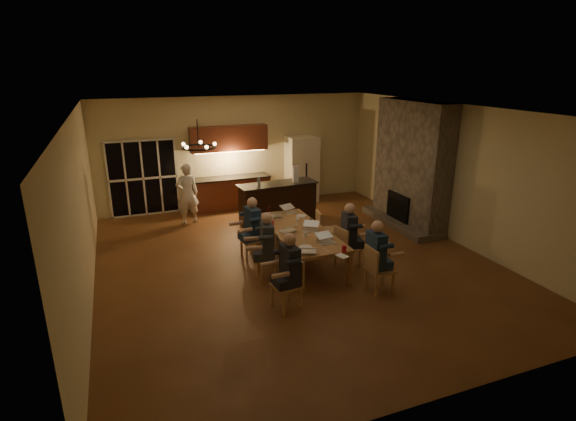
# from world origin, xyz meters

# --- Properties ---
(floor) EXTENTS (9.00, 9.00, 0.00)m
(floor) POSITION_xyz_m (0.00, 0.00, 0.00)
(floor) COLOR brown
(floor) RESTS_ON ground
(back_wall) EXTENTS (8.00, 0.04, 3.20)m
(back_wall) POSITION_xyz_m (0.00, 4.52, 1.60)
(back_wall) COLOR beige
(back_wall) RESTS_ON ground
(left_wall) EXTENTS (0.04, 9.00, 3.20)m
(left_wall) POSITION_xyz_m (-4.02, 0.00, 1.60)
(left_wall) COLOR beige
(left_wall) RESTS_ON ground
(right_wall) EXTENTS (0.04, 9.00, 3.20)m
(right_wall) POSITION_xyz_m (4.02, 0.00, 1.60)
(right_wall) COLOR beige
(right_wall) RESTS_ON ground
(ceiling) EXTENTS (8.00, 9.00, 0.04)m
(ceiling) POSITION_xyz_m (0.00, 0.00, 3.22)
(ceiling) COLOR white
(ceiling) RESTS_ON back_wall
(french_doors) EXTENTS (1.86, 0.08, 2.10)m
(french_doors) POSITION_xyz_m (-2.70, 4.47, 1.05)
(french_doors) COLOR black
(french_doors) RESTS_ON ground
(fireplace) EXTENTS (0.58, 2.50, 3.20)m
(fireplace) POSITION_xyz_m (3.70, 1.20, 1.60)
(fireplace) COLOR #716458
(fireplace) RESTS_ON ground
(kitchenette) EXTENTS (2.24, 0.68, 2.40)m
(kitchenette) POSITION_xyz_m (-0.30, 4.20, 1.20)
(kitchenette) COLOR brown
(kitchenette) RESTS_ON ground
(refrigerator) EXTENTS (0.90, 0.68, 2.00)m
(refrigerator) POSITION_xyz_m (1.90, 4.15, 1.00)
(refrigerator) COLOR #F0E8C9
(refrigerator) RESTS_ON ground
(dining_table) EXTENTS (1.10, 2.72, 0.75)m
(dining_table) POSITION_xyz_m (0.06, -0.08, 0.38)
(dining_table) COLOR #A67842
(dining_table) RESTS_ON ground
(bar_island) EXTENTS (2.13, 0.81, 1.08)m
(bar_island) POSITION_xyz_m (0.53, 2.53, 0.54)
(bar_island) COLOR black
(bar_island) RESTS_ON ground
(chair_left_near) EXTENTS (0.53, 0.53, 0.89)m
(chair_left_near) POSITION_xyz_m (-0.85, -1.71, 0.45)
(chair_left_near) COLOR tan
(chair_left_near) RESTS_ON ground
(chair_left_mid) EXTENTS (0.50, 0.50, 0.89)m
(chair_left_mid) POSITION_xyz_m (-0.77, -0.52, 0.45)
(chair_left_mid) COLOR tan
(chair_left_mid) RESTS_ON ground
(chair_left_far) EXTENTS (0.46, 0.46, 0.89)m
(chair_left_far) POSITION_xyz_m (-0.79, 0.55, 0.45)
(chair_left_far) COLOR tan
(chair_left_far) RESTS_ON ground
(chair_right_near) EXTENTS (0.44, 0.44, 0.89)m
(chair_right_near) POSITION_xyz_m (0.98, -1.76, 0.45)
(chair_right_near) COLOR tan
(chair_right_near) RESTS_ON ground
(chair_right_mid) EXTENTS (0.52, 0.52, 0.89)m
(chair_right_mid) POSITION_xyz_m (0.94, -0.60, 0.45)
(chair_right_mid) COLOR tan
(chair_right_mid) RESTS_ON ground
(chair_right_far) EXTENTS (0.52, 0.52, 0.89)m
(chair_right_far) POSITION_xyz_m (0.97, 0.47, 0.45)
(chair_right_far) COLOR tan
(chair_right_far) RESTS_ON ground
(person_left_near) EXTENTS (0.64, 0.64, 1.38)m
(person_left_near) POSITION_xyz_m (-0.79, -1.71, 0.69)
(person_left_near) COLOR #21242B
(person_left_near) RESTS_ON ground
(person_right_near) EXTENTS (0.62, 0.62, 1.38)m
(person_right_near) POSITION_xyz_m (0.91, -1.69, 0.69)
(person_right_near) COLOR navy
(person_right_near) RESTS_ON ground
(person_left_mid) EXTENTS (0.70, 0.70, 1.38)m
(person_left_mid) POSITION_xyz_m (-0.80, -0.54, 0.69)
(person_left_mid) COLOR #383E42
(person_left_mid) RESTS_ON ground
(person_right_mid) EXTENTS (0.70, 0.70, 1.38)m
(person_right_mid) POSITION_xyz_m (0.96, -0.58, 0.69)
(person_right_mid) COLOR #21242B
(person_right_mid) RESTS_ON ground
(person_left_far) EXTENTS (0.68, 0.68, 1.38)m
(person_left_far) POSITION_xyz_m (-0.77, 0.52, 0.69)
(person_left_far) COLOR navy
(person_left_far) RESTS_ON ground
(standing_person) EXTENTS (0.62, 0.43, 1.62)m
(standing_person) POSITION_xyz_m (-1.69, 3.36, 0.81)
(standing_person) COLOR white
(standing_person) RESTS_ON ground
(chandelier) EXTENTS (0.57, 0.57, 0.03)m
(chandelier) POSITION_xyz_m (-2.05, -0.85, 2.75)
(chandelier) COLOR black
(chandelier) RESTS_ON ceiling
(laptop_a) EXTENTS (0.39, 0.37, 0.23)m
(laptop_a) POSITION_xyz_m (-0.24, -1.20, 0.86)
(laptop_a) COLOR silver
(laptop_a) RESTS_ON dining_table
(laptop_b) EXTENTS (0.35, 0.31, 0.23)m
(laptop_b) POSITION_xyz_m (0.29, -0.92, 0.86)
(laptop_b) COLOR silver
(laptop_b) RESTS_ON dining_table
(laptop_c) EXTENTS (0.38, 0.35, 0.23)m
(laptop_c) POSITION_xyz_m (-0.19, -0.05, 0.86)
(laptop_c) COLOR silver
(laptop_c) RESTS_ON dining_table
(laptop_d) EXTENTS (0.42, 0.41, 0.23)m
(laptop_d) POSITION_xyz_m (0.27, -0.20, 0.86)
(laptop_d) COLOR silver
(laptop_d) RESTS_ON dining_table
(laptop_e) EXTENTS (0.39, 0.37, 0.23)m
(laptop_e) POSITION_xyz_m (-0.12, 0.96, 0.86)
(laptop_e) COLOR silver
(laptop_e) RESTS_ON dining_table
(laptop_f) EXTENTS (0.38, 0.35, 0.23)m
(laptop_f) POSITION_xyz_m (0.30, 1.05, 0.86)
(laptop_f) COLOR silver
(laptop_f) RESTS_ON dining_table
(mug_front) EXTENTS (0.08, 0.08, 0.10)m
(mug_front) POSITION_xyz_m (0.02, -0.48, 0.80)
(mug_front) COLOR white
(mug_front) RESTS_ON dining_table
(mug_mid) EXTENTS (0.07, 0.07, 0.10)m
(mug_mid) POSITION_xyz_m (0.21, 0.39, 0.80)
(mug_mid) COLOR white
(mug_mid) RESTS_ON dining_table
(mug_back) EXTENTS (0.08, 0.08, 0.10)m
(mug_back) POSITION_xyz_m (-0.26, 0.73, 0.80)
(mug_back) COLOR white
(mug_back) RESTS_ON dining_table
(redcup_near) EXTENTS (0.08, 0.08, 0.12)m
(redcup_near) POSITION_xyz_m (0.39, -1.43, 0.81)
(redcup_near) COLOR #B10B16
(redcup_near) RESTS_ON dining_table
(redcup_mid) EXTENTS (0.10, 0.10, 0.12)m
(redcup_mid) POSITION_xyz_m (-0.40, 0.35, 0.81)
(redcup_mid) COLOR #B10B16
(redcup_mid) RESTS_ON dining_table
(can_silver) EXTENTS (0.07, 0.07, 0.12)m
(can_silver) POSITION_xyz_m (0.16, -0.79, 0.81)
(can_silver) COLOR #B2B2B7
(can_silver) RESTS_ON dining_table
(can_cola) EXTENTS (0.06, 0.06, 0.12)m
(can_cola) POSITION_xyz_m (-0.11, 1.35, 0.81)
(can_cola) COLOR #3F0F0C
(can_cola) RESTS_ON dining_table
(can_right) EXTENTS (0.07, 0.07, 0.12)m
(can_right) POSITION_xyz_m (0.46, 0.23, 0.81)
(can_right) COLOR #B2B2B7
(can_right) RESTS_ON dining_table
(plate_near) EXTENTS (0.26, 0.26, 0.02)m
(plate_near) POSITION_xyz_m (0.42, -0.63, 0.76)
(plate_near) COLOR white
(plate_near) RESTS_ON dining_table
(plate_left) EXTENTS (0.25, 0.25, 0.02)m
(plate_left) POSITION_xyz_m (-0.19, -1.00, 0.76)
(plate_left) COLOR white
(plate_left) RESTS_ON dining_table
(plate_far) EXTENTS (0.23, 0.23, 0.02)m
(plate_far) POSITION_xyz_m (0.45, 0.74, 0.76)
(plate_far) COLOR white
(plate_far) RESTS_ON dining_table
(notepad) EXTENTS (0.22, 0.26, 0.01)m
(notepad) POSITION_xyz_m (0.27, -1.59, 0.76)
(notepad) COLOR white
(notepad) RESTS_ON dining_table
(bar_bottle) EXTENTS (0.08, 0.08, 0.24)m
(bar_bottle) POSITION_xyz_m (-0.00, 2.48, 1.20)
(bar_bottle) COLOR #99999E
(bar_bottle) RESTS_ON bar_island
(bar_blender) EXTENTS (0.15, 0.15, 0.42)m
(bar_blender) POSITION_xyz_m (1.02, 2.50, 1.29)
(bar_blender) COLOR silver
(bar_blender) RESTS_ON bar_island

